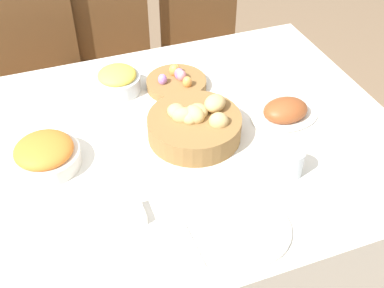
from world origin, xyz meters
name	(u,v)px	position (x,y,z in m)	size (l,w,h in m)	color
ground_plane	(180,265)	(0.00, 0.00, 0.00)	(12.00, 12.00, 0.00)	#7F664C
dining_table	(178,210)	(0.00, 0.00, 0.37)	(1.53, 1.19, 0.74)	silver
chair_far_left	(39,76)	(-0.39, 0.93, 0.50)	(0.46, 0.46, 0.93)	brown
chair_far_center	(113,62)	(-0.02, 0.93, 0.50)	(0.46, 0.46, 0.93)	brown
chair_far_right	(204,45)	(0.47, 0.93, 0.50)	(0.46, 0.46, 0.93)	brown
bread_basket	(195,125)	(0.07, -0.01, 0.79)	(0.31, 0.31, 0.13)	olive
egg_basket	(176,82)	(0.10, 0.29, 0.76)	(0.23, 0.23, 0.08)	olive
ham_platter	(285,112)	(0.40, -0.02, 0.76)	(0.25, 0.18, 0.08)	silver
pineapple_bowl	(118,80)	(-0.11, 0.34, 0.78)	(0.17, 0.17, 0.10)	silver
carrot_bowl	(45,154)	(-0.42, 0.02, 0.78)	(0.22, 0.22, 0.10)	silver
dinner_plate	(245,229)	(0.05, -0.44, 0.74)	(0.26, 0.26, 0.01)	silver
fork	(193,245)	(-0.10, -0.44, 0.74)	(0.01, 0.16, 0.00)	#B7B7BC
knife	(294,215)	(0.21, -0.44, 0.74)	(0.01, 0.16, 0.00)	#B7B7BC
spoon	(303,212)	(0.24, -0.44, 0.74)	(0.01, 0.16, 0.00)	#B7B7BC
drinking_cup	(291,162)	(0.28, -0.28, 0.78)	(0.08, 0.08, 0.09)	silver
butter_dish	(122,217)	(-0.26, -0.29, 0.75)	(0.13, 0.08, 0.03)	silver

